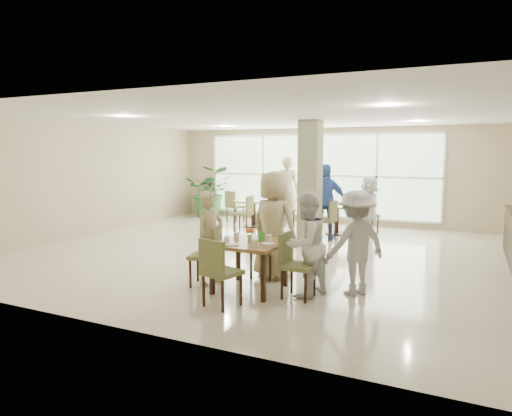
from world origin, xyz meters
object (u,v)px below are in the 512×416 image
at_px(round_table_left, 254,206).
at_px(teen_left, 210,238).
at_px(main_table, 250,248).
at_px(teen_standing, 356,243).
at_px(adult_standing, 287,190).
at_px(teen_far, 274,225).
at_px(adult_a, 325,202).
at_px(adult_b, 369,207).
at_px(potted_plant, 210,191).
at_px(teen_right, 306,244).
at_px(round_table_right, 337,211).

xyz_separation_m(round_table_left, teen_left, (1.82, -5.37, 0.16)).
bearing_deg(main_table, teen_standing, 18.84).
bearing_deg(teen_standing, teen_left, -37.61).
distance_m(teen_left, adult_standing, 6.42).
height_order(teen_far, adult_a, adult_a).
relative_size(adult_b, adult_standing, 0.77).
bearing_deg(teen_left, potted_plant, 45.73).
height_order(main_table, round_table_left, same).
xyz_separation_m(main_table, teen_standing, (1.49, 0.51, 0.11)).
bearing_deg(teen_right, teen_far, -110.57).
height_order(potted_plant, adult_standing, adult_standing).
bearing_deg(teen_far, potted_plant, -36.37).
bearing_deg(teen_right, adult_standing, -135.74).
relative_size(main_table, round_table_left, 0.84).
xyz_separation_m(adult_a, adult_b, (0.90, 0.75, -0.15)).
relative_size(teen_right, adult_a, 0.85).
bearing_deg(adult_a, teen_far, -107.52).
xyz_separation_m(main_table, teen_far, (0.04, 0.81, 0.24)).
xyz_separation_m(teen_left, teen_right, (1.58, 0.06, 0.02)).
relative_size(round_table_right, teen_far, 0.67).
relative_size(round_table_left, teen_left, 0.80).
distance_m(teen_left, adult_a, 4.45).
xyz_separation_m(round_table_right, teen_standing, (1.59, -4.77, 0.18)).
bearing_deg(adult_b, teen_far, -6.91).
bearing_deg(teen_right, round_table_left, -127.13).
xyz_separation_m(teen_right, adult_b, (-0.15, 5.11, -0.01)).
height_order(teen_left, adult_b, adult_b).
relative_size(teen_left, teen_far, 0.83).
relative_size(round_table_left, teen_standing, 0.77).
relative_size(teen_left, teen_right, 0.97).
relative_size(main_table, round_table_right, 0.83).
xyz_separation_m(teen_far, teen_right, (0.81, -0.70, -0.13)).
distance_m(round_table_left, adult_standing, 1.19).
bearing_deg(teen_far, adult_b, -84.29).
bearing_deg(teen_right, teen_standing, 142.59).
xyz_separation_m(main_table, round_table_left, (-2.54, 5.42, -0.07)).
bearing_deg(round_table_left, main_table, -64.85).
relative_size(teen_far, teen_right, 1.17).
bearing_deg(round_table_right, adult_b, -4.43).
xyz_separation_m(round_table_left, adult_a, (2.35, -0.96, 0.32)).
height_order(round_table_left, teen_standing, teen_standing).
relative_size(round_table_right, potted_plant, 0.72).
height_order(main_table, teen_far, teen_far).
relative_size(teen_far, adult_b, 1.19).
bearing_deg(round_table_left, teen_right, -57.37).
relative_size(teen_right, adult_b, 1.02).
height_order(teen_right, teen_standing, teen_standing).
bearing_deg(teen_left, round_table_right, 7.77).
height_order(potted_plant, adult_b, potted_plant).
bearing_deg(teen_standing, teen_right, -17.04).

